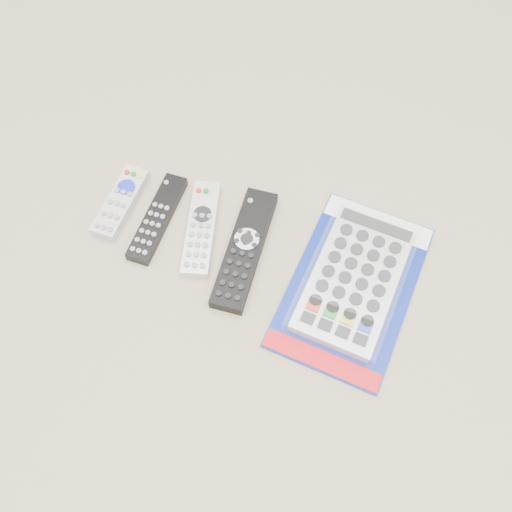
% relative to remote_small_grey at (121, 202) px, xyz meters
% --- Properties ---
extents(remote_small_grey, '(0.06, 0.14, 0.02)m').
position_rel_remote_small_grey_xyz_m(remote_small_grey, '(0.00, 0.00, 0.00)').
color(remote_small_grey, '#B0B0B3').
rests_on(remote_small_grey, ground).
extents(remote_slim_black, '(0.05, 0.17, 0.02)m').
position_rel_remote_small_grey_xyz_m(remote_slim_black, '(0.07, -0.02, -0.00)').
color(remote_slim_black, black).
rests_on(remote_slim_black, ground).
extents(remote_silver_dvd, '(0.07, 0.18, 0.02)m').
position_rel_remote_small_grey_xyz_m(remote_silver_dvd, '(0.14, -0.02, -0.00)').
color(remote_silver_dvd, silver).
rests_on(remote_silver_dvd, ground).
extents(remote_large_black, '(0.06, 0.22, 0.02)m').
position_rel_remote_small_grey_xyz_m(remote_large_black, '(0.22, -0.04, 0.00)').
color(remote_large_black, black).
rests_on(remote_large_black, ground).
extents(jumbo_remote_packaged, '(0.23, 0.32, 0.04)m').
position_rel_remote_small_grey_xyz_m(jumbo_remote_packaged, '(0.40, -0.06, 0.01)').
color(jumbo_remote_packaged, navy).
rests_on(jumbo_remote_packaged, ground).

